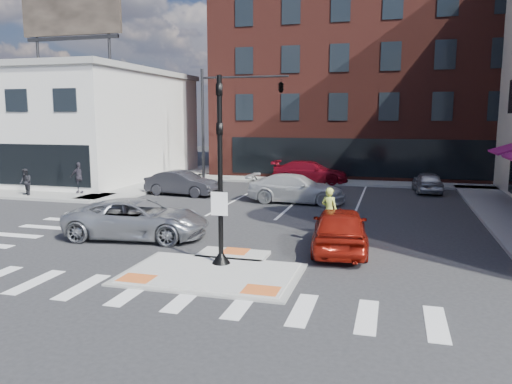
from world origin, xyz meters
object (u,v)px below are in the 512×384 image
(white_pickup, at_px, (296,189))
(bg_car_red, at_px, (310,172))
(bg_car_dark, at_px, (182,183))
(red_sedan, at_px, (340,229))
(cyclist, at_px, (329,225))
(silver_suv, at_px, (138,219))
(bg_car_silver, at_px, (428,182))
(pedestrian_a, at_px, (26,182))
(pedestrian_b, at_px, (79,177))

(white_pickup, bearing_deg, bg_car_red, 5.27)
(bg_car_dark, bearing_deg, red_sedan, -127.54)
(cyclist, bearing_deg, white_pickup, -52.25)
(silver_suv, relative_size, bg_car_silver, 1.42)
(bg_car_silver, bearing_deg, silver_suv, 47.98)
(silver_suv, bearing_deg, red_sedan, -95.60)
(bg_car_red, distance_m, pedestrian_a, 18.92)
(white_pickup, height_order, bg_car_dark, white_pickup)
(red_sedan, height_order, bg_car_dark, red_sedan)
(silver_suv, xyz_separation_m, bg_car_dark, (-2.75, 10.55, -0.04))
(cyclist, bearing_deg, bg_car_dark, -23.73)
(silver_suv, relative_size, bg_car_dark, 1.24)
(pedestrian_a, bearing_deg, bg_car_dark, 49.13)
(white_pickup, xyz_separation_m, pedestrian_a, (-15.85, -2.71, 0.16))
(silver_suv, bearing_deg, bg_car_dark, 7.54)
(red_sedan, bearing_deg, silver_suv, -4.55)
(cyclist, distance_m, pedestrian_b, 18.08)
(silver_suv, distance_m, bg_car_red, 18.75)
(bg_car_red, bearing_deg, white_pickup, -175.47)
(bg_car_silver, bearing_deg, red_sedan, 70.98)
(red_sedan, xyz_separation_m, bg_car_red, (-4.06, 18.13, -0.02))
(white_pickup, bearing_deg, cyclist, -160.18)
(red_sedan, height_order, pedestrian_b, pedestrian_b)
(bg_car_dark, bearing_deg, pedestrian_b, 112.20)
(silver_suv, height_order, pedestrian_a, pedestrian_a)
(white_pickup, height_order, pedestrian_a, pedestrian_a)
(white_pickup, height_order, bg_car_silver, white_pickup)
(red_sedan, bearing_deg, pedestrian_b, -33.22)
(red_sedan, distance_m, pedestrian_a, 20.51)
(cyclist, relative_size, pedestrian_b, 1.14)
(bg_car_dark, height_order, pedestrian_b, pedestrian_b)
(white_pickup, xyz_separation_m, bg_car_dark, (-7.29, 0.72, -0.04))
(red_sedan, xyz_separation_m, bg_car_dark, (-10.75, 10.35, -0.07))
(bg_car_dark, xyz_separation_m, pedestrian_a, (-8.56, -3.43, 0.20))
(red_sedan, relative_size, bg_car_red, 0.88)
(pedestrian_a, relative_size, pedestrian_b, 0.84)
(bg_car_red, xyz_separation_m, pedestrian_a, (-15.25, -11.21, 0.15))
(bg_car_dark, relative_size, bg_car_red, 0.83)
(silver_suv, relative_size, bg_car_red, 1.03)
(white_pickup, bearing_deg, red_sedan, -159.00)
(bg_car_dark, distance_m, bg_car_red, 10.26)
(red_sedan, xyz_separation_m, cyclist, (-0.50, 0.82, -0.08))
(silver_suv, bearing_deg, pedestrian_a, 50.71)
(white_pickup, height_order, bg_car_red, bg_car_red)
(silver_suv, relative_size, pedestrian_a, 3.53)
(silver_suv, height_order, red_sedan, red_sedan)
(bg_car_red, distance_m, cyclist, 17.67)
(white_pickup, height_order, cyclist, cyclist)
(red_sedan, distance_m, white_pickup, 10.23)
(bg_car_silver, relative_size, cyclist, 1.81)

